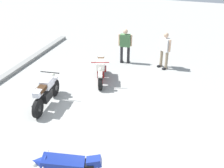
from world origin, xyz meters
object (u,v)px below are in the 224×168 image
person_in_white_shirt (165,48)px  motorcycle_silver_cruiser (46,93)px  motorcycle_cream_vintage (101,70)px  person_in_green_shirt (125,44)px

person_in_white_shirt → motorcycle_silver_cruiser: bearing=-0.5°
motorcycle_silver_cruiser → person_in_white_shirt: person_in_white_shirt is taller
motorcycle_silver_cruiser → motorcycle_cream_vintage: (2.37, -1.16, -0.03)m
motorcycle_cream_vintage → person_in_white_shirt: person_in_white_shirt is taller
person_in_white_shirt → motorcycle_cream_vintage: bearing=-10.0°
person_in_green_shirt → motorcycle_cream_vintage: bearing=159.8°
motorcycle_silver_cruiser → person_in_white_shirt: (4.49, -3.40, 0.43)m
motorcycle_silver_cruiser → person_in_white_shirt: size_ratio=1.26×
motorcycle_cream_vintage → person_in_white_shirt: (2.12, -2.24, 0.46)m
person_in_green_shirt → motorcycle_silver_cruiser: bearing=151.7°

